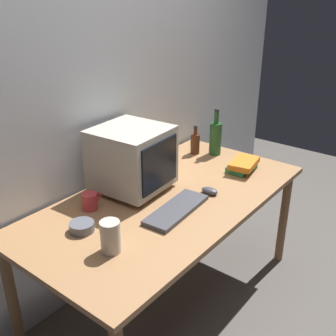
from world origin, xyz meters
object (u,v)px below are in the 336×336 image
(mug, at_px, (90,201))
(cd_spindle, at_px, (82,227))
(computer_mouse, at_px, (210,191))
(metal_canister, at_px, (110,237))
(keyboard, at_px, (176,210))
(bottle_short, at_px, (195,143))
(crt_monitor, at_px, (132,159))
(book_stack, at_px, (243,165))
(bottle_tall, at_px, (215,137))

(mug, relative_size, cd_spindle, 1.00)
(computer_mouse, distance_m, cd_spindle, 0.75)
(computer_mouse, height_order, metal_canister, metal_canister)
(keyboard, bearing_deg, mug, 119.66)
(mug, distance_m, metal_canister, 0.41)
(computer_mouse, xyz_separation_m, bottle_short, (0.45, 0.41, 0.06))
(crt_monitor, xyz_separation_m, cd_spindle, (-0.47, -0.10, -0.17))
(book_stack, bearing_deg, crt_monitor, 149.05)
(crt_monitor, relative_size, computer_mouse, 4.13)
(keyboard, relative_size, bottle_tall, 1.27)
(computer_mouse, relative_size, bottle_short, 0.48)
(cd_spindle, height_order, metal_canister, metal_canister)
(computer_mouse, relative_size, cd_spindle, 0.83)
(crt_monitor, xyz_separation_m, keyboard, (-0.05, -0.35, -0.18))
(bottle_tall, bearing_deg, keyboard, -161.36)
(keyboard, bearing_deg, computer_mouse, -10.11)
(crt_monitor, bearing_deg, cd_spindle, -167.52)
(bottle_short, relative_size, mug, 1.75)
(book_stack, distance_m, cd_spindle, 1.13)
(bottle_short, relative_size, metal_canister, 1.40)
(book_stack, bearing_deg, computer_mouse, -179.19)
(keyboard, height_order, bottle_short, bottle_short)
(keyboard, height_order, bottle_tall, bottle_tall)
(keyboard, bearing_deg, bottle_tall, 14.05)
(book_stack, height_order, mug, mug)
(keyboard, xyz_separation_m, book_stack, (0.67, -0.02, 0.03))
(bottle_short, relative_size, book_stack, 0.84)
(crt_monitor, relative_size, cd_spindle, 3.44)
(cd_spindle, bearing_deg, metal_canister, -96.90)
(mug, bearing_deg, crt_monitor, -4.51)
(computer_mouse, bearing_deg, bottle_short, 41.65)
(keyboard, bearing_deg, crt_monitor, 77.55)
(keyboard, distance_m, bottle_tall, 0.85)
(mug, bearing_deg, cd_spindle, -142.62)
(bottle_short, distance_m, cd_spindle, 1.16)
(computer_mouse, height_order, cd_spindle, cd_spindle)
(crt_monitor, distance_m, mug, 0.34)
(keyboard, xyz_separation_m, metal_canister, (-0.45, 0.02, 0.06))
(bottle_tall, xyz_separation_m, book_stack, (-0.13, -0.29, -0.09))
(computer_mouse, bearing_deg, mug, 141.92)
(computer_mouse, bearing_deg, crt_monitor, 120.01)
(crt_monitor, bearing_deg, bottle_short, 2.89)
(bottle_tall, relative_size, metal_canister, 2.21)
(bottle_short, height_order, cd_spindle, bottle_short)
(computer_mouse, xyz_separation_m, bottle_tall, (0.53, 0.30, 0.11))
(bottle_short, xyz_separation_m, mug, (-0.98, -0.01, -0.03))
(bottle_short, bearing_deg, mug, -179.41)
(bottle_tall, relative_size, bottle_short, 1.58)
(keyboard, xyz_separation_m, cd_spindle, (-0.42, 0.25, 0.01))
(book_stack, bearing_deg, cd_spindle, 166.24)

